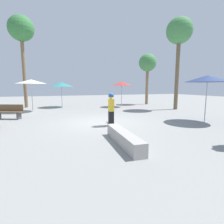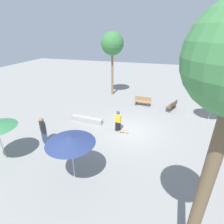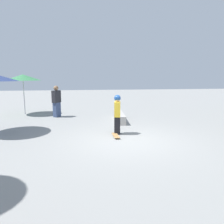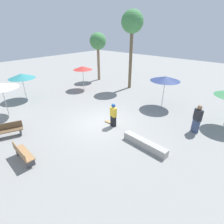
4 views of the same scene
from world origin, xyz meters
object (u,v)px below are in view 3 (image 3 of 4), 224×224
at_px(skater_main, 117,113).
at_px(bystander_watching, 57,101).
at_px(skateboard, 116,135).
at_px(concrete_ledge, 119,116).
at_px(shade_umbrella_green, 23,77).

relative_size(skater_main, bystander_watching, 0.89).
bearing_deg(bystander_watching, skater_main, -109.23).
relative_size(skateboard, bystander_watching, 0.45).
bearing_deg(bystander_watching, skateboard, -112.89).
bearing_deg(concrete_ledge, skateboard, 77.25).
distance_m(concrete_ledge, shade_umbrella_green, 6.43).
height_order(concrete_ledge, bystander_watching, bystander_watching).
bearing_deg(shade_umbrella_green, bystander_watching, 149.26).
distance_m(skater_main, bystander_watching, 5.11).
distance_m(shade_umbrella_green, bystander_watching, 2.75).
bearing_deg(shade_umbrella_green, concrete_ledge, 153.30).
height_order(skater_main, skateboard, skater_main).
bearing_deg(skater_main, bystander_watching, -135.35).
xyz_separation_m(skateboard, concrete_ledge, (-0.72, -3.17, 0.15)).
distance_m(skateboard, concrete_ledge, 3.25).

